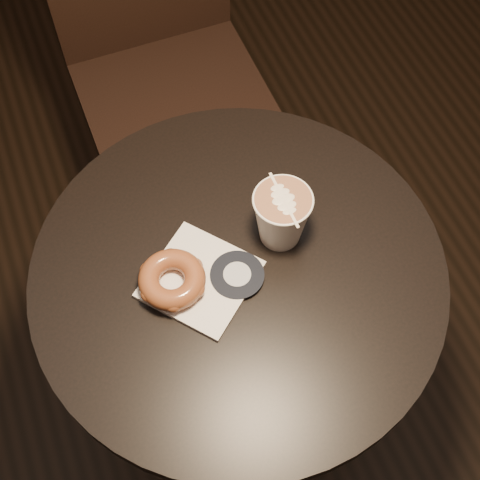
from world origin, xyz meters
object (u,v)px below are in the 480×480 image
Objects in this scene: latte_cup at (281,217)px; chair at (156,31)px; cafe_table at (239,316)px; pastry_bag at (200,279)px; doughnut at (172,279)px.

chair is at bearing 91.04° from latte_cup.
pastry_bag is (-0.07, 0.00, 0.20)m from cafe_table.
chair is 10.12× the size of latte_cup.
chair is 0.72m from latte_cup.
chair is at bearing 39.69° from pastry_bag.
cafe_table is 6.83× the size of doughnut.
doughnut reaches higher than cafe_table.
latte_cup reaches higher than doughnut.
pastry_bag is 1.47× the size of doughnut.
latte_cup is at bearing -88.99° from chair.
chair reaches higher than doughnut.
pastry_bag is 0.17m from latte_cup.
chair is (0.08, 0.73, 0.07)m from cafe_table.
doughnut is 1.00× the size of latte_cup.
chair reaches higher than latte_cup.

